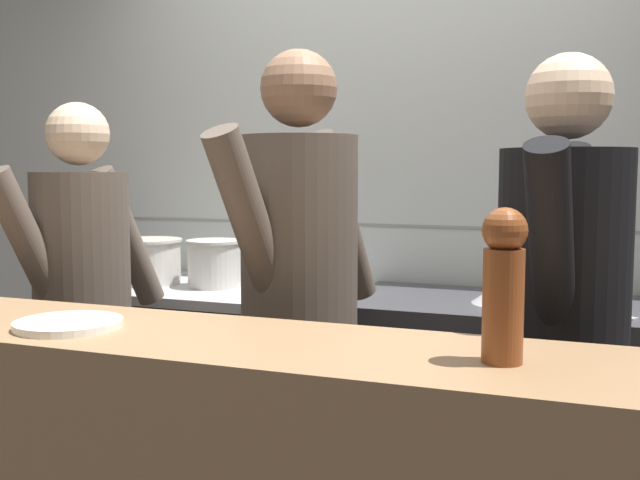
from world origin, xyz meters
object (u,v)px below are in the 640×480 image
at_px(sauce_pot, 214,262).
at_px(pepper_mill, 504,282).
at_px(chefs_knife, 582,308).
at_px(chef_line, 561,338).
at_px(plated_dish_main, 68,324).
at_px(mixing_bowl_steel, 509,291).
at_px(oven_range, 224,386).
at_px(stock_pot, 149,260).
at_px(braising_pot, 296,272).
at_px(chef_sous, 299,307).
at_px(chef_head_cook, 83,311).

relative_size(sauce_pot, pepper_mill, 0.80).
distance_m(chefs_knife, chef_line, 0.71).
xyz_separation_m(chefs_knife, plated_dish_main, (-1.12, -1.37, 0.13)).
relative_size(mixing_bowl_steel, chefs_knife, 0.90).
bearing_deg(mixing_bowl_steel, oven_range, 178.43).
bearing_deg(chefs_knife, sauce_pot, 177.91).
height_order(stock_pot, chefs_knife, stock_pot).
bearing_deg(braising_pot, sauce_pot, -176.01).
xyz_separation_m(oven_range, mixing_bowl_steel, (1.23, -0.03, 0.50)).
relative_size(pepper_mill, chef_sous, 0.17).
bearing_deg(chef_line, mixing_bowl_steel, 112.17).
xyz_separation_m(chefs_knife, chef_line, (-0.04, -0.70, 0.04)).
distance_m(stock_pot, plated_dish_main, 1.57).
relative_size(stock_pot, braising_pot, 0.95).
xyz_separation_m(mixing_bowl_steel, chef_head_cook, (-1.37, -0.72, -0.04)).
bearing_deg(chef_head_cook, plated_dish_main, -37.49).
distance_m(pepper_mill, chef_head_cook, 1.68).
relative_size(oven_range, mixing_bowl_steel, 4.31).
relative_size(sauce_pot, mixing_bowl_steel, 0.88).
bearing_deg(mixing_bowl_steel, pepper_mill, -83.87).
height_order(sauce_pot, braising_pot, sauce_pot).
bearing_deg(stock_pot, sauce_pot, 4.26).
bearing_deg(stock_pot, chefs_knife, -0.98).
bearing_deg(chef_line, chef_sous, -176.24).
xyz_separation_m(stock_pot, mixing_bowl_steel, (1.57, 0.01, -0.05)).
height_order(stock_pot, plated_dish_main, stock_pot).
bearing_deg(plated_dish_main, chef_line, 31.56).
height_order(pepper_mill, chef_sous, chef_sous).
bearing_deg(braising_pot, chef_head_cook, -123.34).
bearing_deg(braising_pot, chef_line, -35.48).
relative_size(chefs_knife, plated_dish_main, 1.22).
bearing_deg(pepper_mill, sauce_pot, 135.27).
relative_size(sauce_pot, chef_sous, 0.14).
bearing_deg(oven_range, sauce_pot, -138.20).
bearing_deg(chef_head_cook, mixing_bowl_steel, 43.63).
height_order(braising_pot, chefs_knife, braising_pot).
relative_size(oven_range, plated_dish_main, 4.71).
height_order(sauce_pot, pepper_mill, pepper_mill).
bearing_deg(chef_sous, stock_pot, 162.18).
relative_size(mixing_bowl_steel, plated_dish_main, 1.09).
bearing_deg(oven_range, pepper_mill, -45.72).
distance_m(mixing_bowl_steel, chef_sous, 0.91).
relative_size(pepper_mill, chef_head_cook, 0.19).
distance_m(mixing_bowl_steel, pepper_mill, 1.40).
xyz_separation_m(sauce_pot, chef_sous, (0.70, -0.74, -0.02)).
bearing_deg(stock_pot, chef_head_cook, -74.20).
height_order(mixing_bowl_steel, chef_head_cook, chef_head_cook).
relative_size(stock_pot, chef_line, 0.18).
distance_m(stock_pot, chef_head_cook, 0.74).
relative_size(braising_pot, chef_sous, 0.18).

